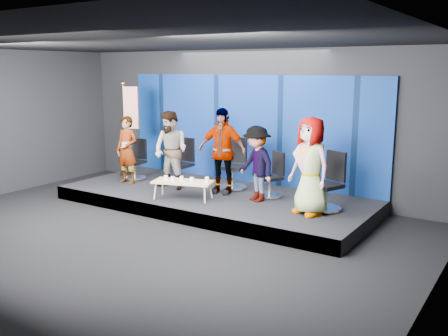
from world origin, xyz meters
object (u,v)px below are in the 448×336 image
at_px(mug_e, 207,179).
at_px(flag_stand, 129,126).
at_px(chair_c, 234,172).
at_px(chair_e, 328,191).
at_px(panelist_b, 171,150).
at_px(chair_d, 272,182).
at_px(panelist_e, 310,166).
at_px(mug_d, 192,180).
at_px(mug_a, 166,178).
at_px(mug_b, 173,179).
at_px(panelist_c, 222,151).
at_px(panelist_a, 127,150).
at_px(mug_c, 182,178).
at_px(chair_b, 182,169).
at_px(coffee_table, 183,182).
at_px(chair_a, 136,166).
at_px(panelist_d, 257,164).

height_order(mug_e, flag_stand, flag_stand).
bearing_deg(chair_c, chair_e, -21.59).
bearing_deg(panelist_b, chair_d, 16.57).
bearing_deg(chair_d, panelist_e, -6.65).
distance_m(chair_d, panelist_e, 1.57).
xyz_separation_m(mug_d, flag_stand, (-2.81, 1.10, 0.85)).
xyz_separation_m(chair_c, chair_e, (2.52, -0.52, -0.01)).
xyz_separation_m(panelist_b, chair_c, (1.18, 0.83, -0.51)).
bearing_deg(chair_e, mug_e, -143.54).
bearing_deg(chair_d, mug_e, -110.53).
distance_m(mug_a, mug_b, 0.20).
height_order(panelist_e, mug_b, panelist_e).
relative_size(panelist_b, panelist_c, 0.94).
xyz_separation_m(chair_e, flag_stand, (-5.52, 0.25, 0.91)).
bearing_deg(flag_stand, mug_a, -49.35).
bearing_deg(flag_stand, panelist_a, -70.64).
bearing_deg(mug_a, mug_c, 29.58).
bearing_deg(chair_b, flag_stand, 179.47).
bearing_deg(chair_b, panelist_e, -9.10).
bearing_deg(mug_c, chair_b, 127.66).
xyz_separation_m(mug_c, mug_d, (0.29, -0.02, 0.01)).
xyz_separation_m(chair_d, mug_d, (-1.30, -1.16, 0.12)).
xyz_separation_m(chair_d, coffee_table, (-1.50, -1.20, 0.04)).
xyz_separation_m(chair_c, panelist_e, (2.32, -0.99, 0.55)).
bearing_deg(coffee_table, chair_b, 128.80).
height_order(panelist_a, panelist_e, panelist_e).
bearing_deg(chair_c, panelist_a, -168.87).
bearing_deg(chair_c, panelist_e, -33.06).
distance_m(mug_c, mug_d, 0.29).
xyz_separation_m(chair_a, chair_c, (2.62, 0.47, 0.06)).
bearing_deg(mug_a, panelist_d, 24.89).
distance_m(chair_d, mug_a, 2.29).
bearing_deg(mug_b, mug_c, 61.76).
bearing_deg(mug_a, mug_d, 14.40).
relative_size(chair_d, mug_e, 9.71).
distance_m(coffee_table, mug_c, 0.12).
distance_m(panelist_b, chair_d, 2.44).
relative_size(panelist_b, coffee_table, 1.31).
bearing_deg(panelist_d, mug_c, -129.94).
bearing_deg(flag_stand, mug_e, -36.72).
bearing_deg(chair_e, panelist_d, -152.10).
distance_m(chair_a, panelist_a, 0.70).
xyz_separation_m(panelist_b, flag_stand, (-1.82, 0.56, 0.38)).
relative_size(coffee_table, mug_c, 15.70).
distance_m(chair_c, panelist_d, 1.28).
height_order(chair_e, mug_e, chair_e).
xyz_separation_m(chair_a, chair_b, (1.35, 0.14, 0.04)).
distance_m(panelist_a, mug_d, 2.33).
distance_m(mug_c, mug_e, 0.57).
height_order(panelist_c, mug_d, panelist_c).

